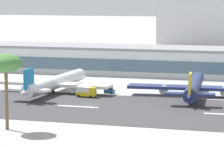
{
  "coord_description": "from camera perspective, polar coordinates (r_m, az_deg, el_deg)",
  "views": [
    {
      "loc": [
        54.51,
        -164.85,
        31.37
      ],
      "look_at": [
        -0.13,
        25.31,
        5.9
      ],
      "focal_mm": 98.87,
      "sensor_mm": 36.0,
      "label": 1
    }
  ],
  "objects": [
    {
      "name": "runway_strip",
      "position": [
        173.01,
        -2.61,
        -3.11
      ],
      "size": [
        800.0,
        43.06,
        0.08
      ],
      "primitive_type": "cube",
      "color": "#38383A",
      "rests_on": "ground_plane"
    },
    {
      "name": "ground_plane",
      "position": [
        176.44,
        -2.23,
        -2.91
      ],
      "size": [
        1400.0,
        1400.0,
        0.0
      ],
      "primitive_type": "plane",
      "color": "#9E9E99"
    },
    {
      "name": "airliner_blue_tail_gate_0",
      "position": [
        197.38,
        -5.44,
        -0.92
      ],
      "size": [
        37.64,
        47.44,
        9.9
      ],
      "rotation": [
        0.0,
        0.0,
        1.52
      ],
      "color": "silver",
      "rests_on": "ground_plane"
    },
    {
      "name": "palm_tree_1",
      "position": [
        143.96,
        -9.79,
        0.84
      ],
      "size": [
        7.75,
        7.75,
        17.75
      ],
      "color": "brown",
      "rests_on": "ground_plane"
    },
    {
      "name": "terminal_building",
      "position": [
        243.07,
        4.3,
        1.19
      ],
      "size": [
        143.61,
        23.67,
        10.88
      ],
      "color": "silver",
      "rests_on": "ground_plane"
    },
    {
      "name": "service_box_truck_1",
      "position": [
        188.9,
        -2.4,
        -1.68
      ],
      "size": [
        6.26,
        3.32,
        3.25
      ],
      "rotation": [
        0.0,
        0.0,
        6.15
      ],
      "color": "gold",
      "rests_on": "ground_plane"
    },
    {
      "name": "service_baggage_tug_2",
      "position": [
        196.46,
        -0.25,
        -1.55
      ],
      "size": [
        3.5,
        2.54,
        2.2
      ],
      "rotation": [
        0.0,
        0.0,
        2.89
      ],
      "color": "#23569E",
      "rests_on": "ground_plane"
    },
    {
      "name": "airliner_gold_tail_gate_1",
      "position": [
        190.92,
        7.59,
        -1.27
      ],
      "size": [
        41.49,
        45.63,
        9.53
      ],
      "rotation": [
        0.0,
        0.0,
        1.65
      ],
      "color": "navy",
      "rests_on": "ground_plane"
    },
    {
      "name": "runway_centreline_dash_4",
      "position": [
        173.56,
        -3.16,
        -3.06
      ],
      "size": [
        12.0,
        1.2,
        0.01
      ],
      "primitive_type": "cube",
      "color": "white",
      "rests_on": "runway_strip"
    }
  ]
}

